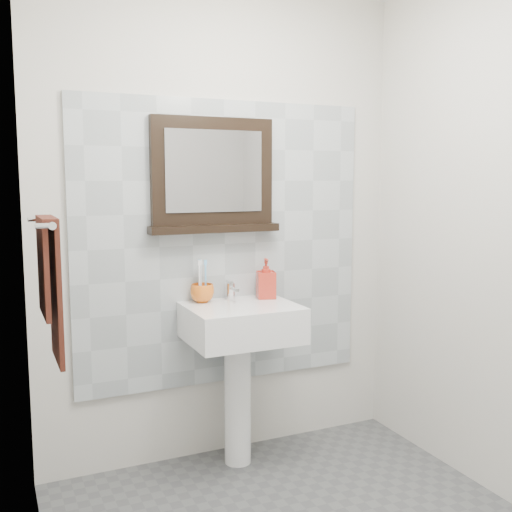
{
  "coord_description": "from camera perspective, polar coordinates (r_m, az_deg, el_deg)",
  "views": [
    {
      "loc": [
        -1.15,
        -1.87,
        1.49
      ],
      "look_at": [
        -0.06,
        0.55,
        1.15
      ],
      "focal_mm": 42.0,
      "sensor_mm": 36.0,
      "label": 1
    }
  ],
  "objects": [
    {
      "name": "framed_mirror",
      "position": [
        3.12,
        -4.13,
        7.43
      ],
      "size": [
        0.69,
        0.11,
        0.59
      ],
      "color": "black",
      "rests_on": "back_wall"
    },
    {
      "name": "towel_bar",
      "position": [
        2.34,
        -19.38,
        3.05
      ],
      "size": [
        0.07,
        0.4,
        0.03
      ],
      "color": "silver",
      "rests_on": "left_wall"
    },
    {
      "name": "splashback",
      "position": [
        3.19,
        -3.05,
        1.17
      ],
      "size": [
        1.6,
        0.02,
        1.5
      ],
      "primitive_type": "cube",
      "color": "#A5AEB3",
      "rests_on": "back_wall"
    },
    {
      "name": "left_wall",
      "position": [
        1.89,
        -19.59,
        -0.41
      ],
      "size": [
        0.01,
        2.2,
        2.5
      ],
      "primitive_type": "cube",
      "color": "beige",
      "rests_on": "ground"
    },
    {
      "name": "toothbrushes",
      "position": [
        3.09,
        -5.23,
        -2.17
      ],
      "size": [
        0.05,
        0.04,
        0.21
      ],
      "color": "white",
      "rests_on": "toothbrush_cup"
    },
    {
      "name": "hand_towel",
      "position": [
        2.37,
        -18.99,
        -2.02
      ],
      "size": [
        0.06,
        0.3,
        0.55
      ],
      "color": "#34150E",
      "rests_on": "towel_bar"
    },
    {
      "name": "soap_dispenser",
      "position": [
        3.19,
        0.96,
        -2.15
      ],
      "size": [
        0.12,
        0.12,
        0.21
      ],
      "primitive_type": "imported",
      "rotation": [
        0.0,
        0.0,
        -0.27
      ],
      "color": "#B51520",
      "rests_on": "pedestal_sink"
    },
    {
      "name": "back_wall",
      "position": [
        3.19,
        -3.14,
        2.98
      ],
      "size": [
        2.0,
        0.01,
        2.5
      ],
      "primitive_type": "cube",
      "color": "beige",
      "rests_on": "ground"
    },
    {
      "name": "toothbrush_cup",
      "position": [
        3.1,
        -5.14,
        -3.54
      ],
      "size": [
        0.14,
        0.14,
        0.1
      ],
      "primitive_type": "imported",
      "rotation": [
        0.0,
        0.0,
        0.14
      ],
      "color": "orange",
      "rests_on": "pedestal_sink"
    },
    {
      "name": "pedestal_sink",
      "position": [
        3.08,
        -1.45,
        -8.01
      ],
      "size": [
        0.55,
        0.44,
        0.96
      ],
      "color": "white",
      "rests_on": "ground"
    }
  ]
}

